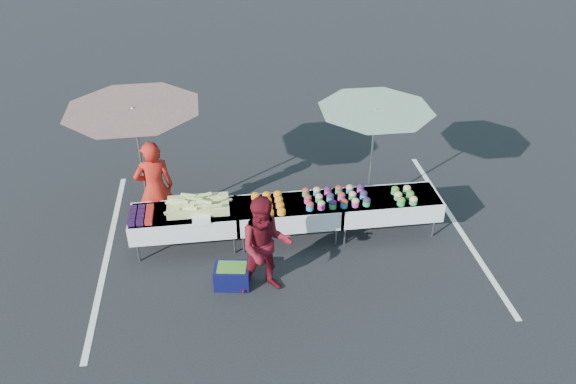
{
  "coord_description": "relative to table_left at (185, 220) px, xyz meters",
  "views": [
    {
      "loc": [
        -1.08,
        -8.04,
        6.25
      ],
      "look_at": [
        0.0,
        0.0,
        1.0
      ],
      "focal_mm": 35.0,
      "sensor_mm": 36.0,
      "label": 1
    }
  ],
  "objects": [
    {
      "name": "potato_cups",
      "position": [
        2.65,
        0.0,
        0.25
      ],
      "size": [
        1.14,
        0.58,
        0.16
      ],
      "color": "#2877BD",
      "rests_on": "table_right"
    },
    {
      "name": "vendor",
      "position": [
        -0.5,
        0.55,
        0.34
      ],
      "size": [
        0.75,
        0.58,
        1.84
      ],
      "primitive_type": "imported",
      "rotation": [
        0.0,
        0.0,
        3.36
      ],
      "color": "red",
      "rests_on": "ground"
    },
    {
      "name": "stripe_right",
      "position": [
        5.0,
        0.0,
        -0.58
      ],
      "size": [
        0.1,
        5.0,
        0.0
      ],
      "primitive_type": "cube",
      "color": "silver",
      "rests_on": "ground"
    },
    {
      "name": "plastic_bags",
      "position": [
        0.3,
        -0.3,
        0.19
      ],
      "size": [
        0.3,
        0.25,
        0.05
      ],
      "primitive_type": "cube",
      "color": "white",
      "rests_on": "table_left"
    },
    {
      "name": "table_left",
      "position": [
        0.0,
        0.0,
        0.0
      ],
      "size": [
        1.86,
        0.81,
        0.75
      ],
      "color": "white",
      "rests_on": "ground"
    },
    {
      "name": "carrot_bowls",
      "position": [
        1.45,
        -0.01,
        0.22
      ],
      "size": [
        0.55,
        0.69,
        0.11
      ],
      "color": "orange",
      "rests_on": "table_center"
    },
    {
      "name": "umbrella_left",
      "position": [
        -0.7,
        0.8,
        1.58
      ],
      "size": [
        3.07,
        3.07,
        2.39
      ],
      "rotation": [
        0.0,
        0.0,
        0.41
      ],
      "color": "black",
      "rests_on": "ground"
    },
    {
      "name": "ground",
      "position": [
        1.8,
        0.0,
        -0.58
      ],
      "size": [
        80.0,
        80.0,
        0.0
      ],
      "primitive_type": "plane",
      "color": "black"
    },
    {
      "name": "stripe_left",
      "position": [
        -1.4,
        0.0,
        -0.58
      ],
      "size": [
        0.1,
        5.0,
        0.0
      ],
      "primitive_type": "cube",
      "color": "silver",
      "rests_on": "ground"
    },
    {
      "name": "bean_baskets",
      "position": [
        3.86,
        -0.1,
        0.24
      ],
      "size": [
        0.36,
        0.5,
        0.15
      ],
      "color": "#259751",
      "rests_on": "table_right"
    },
    {
      "name": "table_right",
      "position": [
        3.6,
        0.0,
        0.0
      ],
      "size": [
        1.86,
        0.81,
        0.75
      ],
      "color": "white",
      "rests_on": "ground"
    },
    {
      "name": "table_center",
      "position": [
        1.8,
        0.0,
        0.0
      ],
      "size": [
        1.86,
        0.81,
        0.75
      ],
      "color": "white",
      "rests_on": "ground"
    },
    {
      "name": "umbrella_right",
      "position": [
        3.46,
        0.76,
        1.35
      ],
      "size": [
        2.74,
        2.74,
        2.14
      ],
      "rotation": [
        0.0,
        0.0,
        -0.4
      ],
      "color": "black",
      "rests_on": "ground"
    },
    {
      "name": "berry_punnets",
      "position": [
        -0.71,
        -0.06,
        0.21
      ],
      "size": [
        0.4,
        0.54,
        0.08
      ],
      "color": "black",
      "rests_on": "table_left"
    },
    {
      "name": "customer",
      "position": [
        1.28,
        -1.28,
        0.28
      ],
      "size": [
        0.86,
        0.68,
        1.73
      ],
      "primitive_type": "imported",
      "rotation": [
        0.0,
        0.0,
        0.04
      ],
      "color": "#5D0D17",
      "rests_on": "ground"
    },
    {
      "name": "storage_bin",
      "position": [
        0.74,
        -1.1,
        -0.39
      ],
      "size": [
        0.62,
        0.5,
        0.37
      ],
      "rotation": [
        0.0,
        0.0,
        -0.16
      ],
      "color": "#0B0C37",
      "rests_on": "ground"
    },
    {
      "name": "corn_pile",
      "position": [
        0.25,
        0.04,
        0.26
      ],
      "size": [
        1.16,
        0.57,
        0.26
      ],
      "color": "#ADD16B",
      "rests_on": "table_left"
    }
  ]
}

